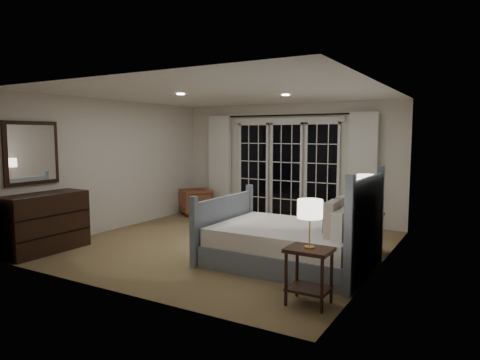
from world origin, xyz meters
The scene contains 20 objects.
floor centered at (0.00, 0.00, 0.00)m, with size 5.00×5.00×0.00m, color brown.
ceiling centered at (0.00, 0.00, 2.50)m, with size 5.00×5.00×0.00m, color white.
wall_left centered at (-2.50, 0.00, 1.25)m, with size 0.02×5.00×2.50m, color silver.
wall_right centered at (2.50, 0.00, 1.25)m, with size 0.02×5.00×2.50m, color silver.
wall_back centered at (0.00, 2.50, 1.25)m, with size 5.00×0.02×2.50m, color silver.
wall_front centered at (0.00, -2.50, 1.25)m, with size 5.00×0.02×2.50m, color silver.
french_doors centered at (0.00, 2.46, 1.09)m, with size 2.50×0.04×2.20m.
curtain_rod centered at (0.00, 2.40, 2.25)m, with size 0.03×0.03×3.50m, color black.
curtain_left centered at (-1.65, 2.38, 1.15)m, with size 0.55×0.10×2.25m, color white.
curtain_right centered at (1.65, 2.38, 1.15)m, with size 0.55×0.10×2.25m, color white.
downlight_a centered at (0.80, 0.60, 2.49)m, with size 0.12×0.12×0.01m, color white.
downlight_b centered at (-0.60, -0.40, 2.49)m, with size 0.12×0.12×0.01m, color white.
bed centered at (1.42, -0.47, 0.33)m, with size 2.22×1.59×1.29m.
nightstand_left centered at (2.13, -1.71, 0.41)m, with size 0.48×0.38×0.62m.
nightstand_right centered at (2.16, 0.65, 0.42)m, with size 0.49×0.39×0.63m.
lamp_left centered at (2.13, -1.71, 1.04)m, with size 0.27×0.27×0.53m.
lamp_right centered at (2.16, 0.65, 1.11)m, with size 0.31×0.31×0.60m.
armchair centered at (-2.03, 1.95, 0.30)m, with size 0.65×0.67×0.61m, color brown.
dresser centered at (-2.23, -1.80, 0.46)m, with size 0.55×1.31×0.92m.
mirror centered at (-2.47, -1.80, 1.55)m, with size 0.05×0.85×1.00m.
Camera 1 is at (3.74, -5.96, 1.83)m, focal length 32.00 mm.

